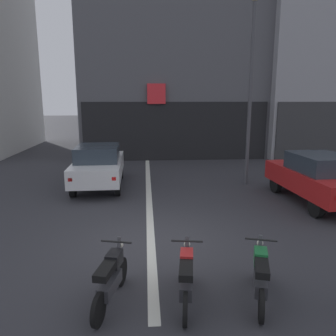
% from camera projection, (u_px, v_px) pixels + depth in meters
% --- Properties ---
extents(ground_plane, '(120.00, 120.00, 0.00)m').
position_uv_depth(ground_plane, '(151.00, 242.00, 7.96)').
color(ground_plane, '#333338').
extents(lane_centre_line, '(0.20, 18.00, 0.01)m').
position_uv_depth(lane_centre_line, '(148.00, 181.00, 13.81)').
color(lane_centre_line, silver).
rests_on(lane_centre_line, ground).
extents(building_far_right, '(8.45, 9.35, 10.43)m').
position_uv_depth(building_far_right, '(312.00, 70.00, 21.98)').
color(building_far_right, '#9E9EA3').
rests_on(building_far_right, ground).
extents(car_white_crossing_near, '(1.87, 4.15, 1.64)m').
position_uv_depth(car_white_crossing_near, '(99.00, 165.00, 12.74)').
color(car_white_crossing_near, black).
rests_on(car_white_crossing_near, ground).
extents(car_red_parked_kerbside, '(2.03, 4.21, 1.64)m').
position_uv_depth(car_red_parked_kerbside, '(318.00, 177.00, 10.79)').
color(car_red_parked_kerbside, black).
rests_on(car_red_parked_kerbside, ground).
extents(street_lamp, '(0.36, 0.36, 7.18)m').
position_uv_depth(street_lamp, '(251.00, 73.00, 12.45)').
color(street_lamp, '#47474C').
rests_on(street_lamp, ground).
extents(motorcycle_black_row_leftmost, '(0.58, 1.64, 0.98)m').
position_uv_depth(motorcycle_black_row_leftmost, '(111.00, 278.00, 5.54)').
color(motorcycle_black_row_leftmost, black).
rests_on(motorcycle_black_row_leftmost, ground).
extents(motorcycle_red_row_left_mid, '(0.55, 1.66, 0.98)m').
position_uv_depth(motorcycle_red_row_left_mid, '(186.00, 277.00, 5.56)').
color(motorcycle_red_row_left_mid, black).
rests_on(motorcycle_red_row_left_mid, ground).
extents(motorcycle_green_row_centre, '(0.64, 1.62, 0.98)m').
position_uv_depth(motorcycle_green_row_centre, '(260.00, 275.00, 5.62)').
color(motorcycle_green_row_centre, black).
rests_on(motorcycle_green_row_centre, ground).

